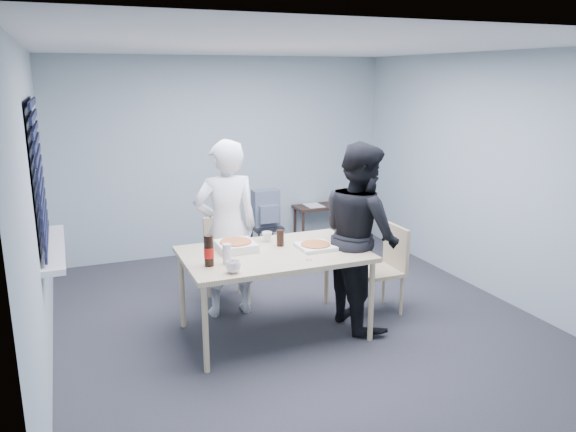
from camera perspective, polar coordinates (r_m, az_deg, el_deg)
name	(u,v)px	position (r m, az deg, el deg)	size (l,w,h in m)	color
room	(42,186)	(5.21, -23.71, 2.81)	(5.00, 5.00, 5.00)	#2C2C30
dining_table	(274,258)	(5.11, -1.45, -4.29)	(1.64, 1.04, 0.80)	beige
chair_far	(226,253)	(6.04, -6.33, -3.74)	(0.42, 0.42, 0.89)	beige
chair_right	(386,263)	(5.78, 9.98, -4.69)	(0.42, 0.42, 0.89)	beige
person_white	(227,229)	(5.55, -6.27, -1.33)	(0.65, 0.42, 1.77)	silver
person_black	(360,235)	(5.36, 7.37, -1.92)	(0.86, 0.47, 1.77)	black
side_table	(324,210)	(8.00, 3.64, 0.56)	(0.84, 0.37, 0.56)	#362018
stool	(266,234)	(7.12, -2.25, -1.84)	(0.36, 0.36, 0.51)	black
backpack	(266,209)	(7.03, -2.24, 0.76)	(0.33, 0.24, 0.46)	slate
pizza_box_a	(236,246)	(5.16, -5.32, -3.02)	(0.34, 0.34, 0.08)	white
pizza_box_b	(315,246)	(5.19, 2.80, -3.07)	(0.32, 0.32, 0.05)	white
mug_a	(233,267)	(4.58, -5.58, -5.16)	(0.12, 0.12, 0.10)	white
mug_b	(267,237)	(5.40, -2.14, -2.11)	(0.10, 0.10, 0.09)	white
cola_glass	(280,238)	(5.25, -0.79, -2.24)	(0.07, 0.07, 0.15)	black
soda_bottle	(209,251)	(4.74, -8.05, -3.56)	(0.08, 0.08, 0.27)	black
plastic_cups	(227,254)	(4.78, -6.22, -3.86)	(0.07, 0.07, 0.18)	silver
rubber_band	(309,260)	(4.88, 2.11, -4.48)	(0.06, 0.06, 0.00)	red
papers	(313,205)	(7.94, 2.60, 1.09)	(0.23, 0.31, 0.01)	white
black_box	(338,202)	(8.06, 5.09, 1.48)	(0.15, 0.11, 0.07)	black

